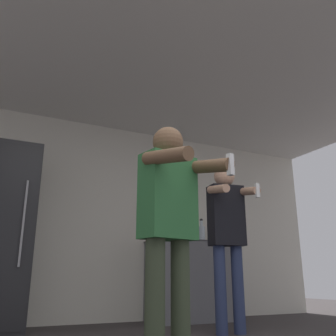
{
  "coord_description": "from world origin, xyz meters",
  "views": [
    {
      "loc": [
        -1.21,
        -1.62,
        0.52
      ],
      "look_at": [
        -0.14,
        0.61,
        1.25
      ],
      "focal_mm": 40.0,
      "sensor_mm": 36.0,
      "label": 1
    }
  ],
  "objects": [
    {
      "name": "bottle_short_whiskey",
      "position": [
        1.31,
        2.85,
        1.08
      ],
      "size": [
        0.1,
        0.1,
        0.23
      ],
      "color": "silver",
      "rests_on": "counter"
    },
    {
      "name": "person_man_side",
      "position": [
        1.04,
        1.64,
        1.02
      ],
      "size": [
        0.47,
        0.54,
        1.69
      ],
      "color": "navy",
      "rests_on": "ground_plane"
    },
    {
      "name": "person_woman_foreground",
      "position": [
        -0.14,
        0.6,
        0.92
      ],
      "size": [
        0.53,
        0.6,
        1.55
      ],
      "color": "#38422D",
      "rests_on": "ground_plane"
    },
    {
      "name": "counter",
      "position": [
        1.27,
        2.82,
        0.5
      ],
      "size": [
        1.14,
        0.63,
        0.99
      ],
      "color": "slate",
      "rests_on": "ground_plane"
    },
    {
      "name": "bottle_green_wine",
      "position": [
        0.86,
        2.85,
        1.13
      ],
      "size": [
        0.07,
        0.07,
        0.33
      ],
      "color": "maroon",
      "rests_on": "counter"
    },
    {
      "name": "ceiling_slab",
      "position": [
        0.0,
        1.56,
        2.57
      ],
      "size": [
        7.0,
        3.64,
        0.05
      ],
      "color": "silver",
      "rests_on": "wall_back"
    },
    {
      "name": "bottle_tall_gin",
      "position": [
        1.73,
        2.85,
        1.13
      ],
      "size": [
        0.08,
        0.08,
        0.35
      ],
      "color": "#194723",
      "rests_on": "counter"
    },
    {
      "name": "bottle_brown_liquor",
      "position": [
        1.44,
        2.85,
        1.12
      ],
      "size": [
        0.09,
        0.09,
        0.33
      ],
      "color": "silver",
      "rests_on": "counter"
    },
    {
      "name": "wall_back",
      "position": [
        0.0,
        3.15,
        1.27
      ],
      "size": [
        7.0,
        0.06,
        2.55
      ],
      "color": "beige",
      "rests_on": "ground_plane"
    }
  ]
}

